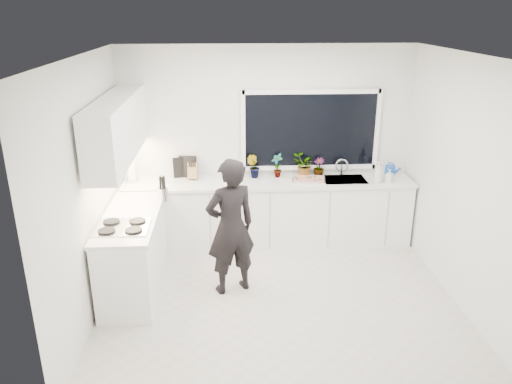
{
  "coord_description": "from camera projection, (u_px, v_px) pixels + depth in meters",
  "views": [
    {
      "loc": [
        -0.56,
        -4.95,
        3.13
      ],
      "look_at": [
        -0.23,
        0.4,
        1.15
      ],
      "focal_mm": 35.0,
      "sensor_mm": 36.0,
      "label": 1
    }
  ],
  "objects": [
    {
      "name": "ceiling",
      "position": [
        282.0,
        54.0,
        4.81
      ],
      "size": [
        4.0,
        3.5,
        0.02
      ],
      "primitive_type": "cube",
      "color": "white",
      "rests_on": "wall_back"
    },
    {
      "name": "window",
      "position": [
        310.0,
        130.0,
        6.86
      ],
      "size": [
        1.8,
        0.02,
        1.0
      ],
      "primitive_type": "cube",
      "color": "black",
      "rests_on": "wall_back"
    },
    {
      "name": "pizza",
      "position": [
        309.0,
        178.0,
        6.78
      ],
      "size": [
        0.44,
        0.35,
        0.01
      ],
      "primitive_type": "cube",
      "rotation": [
        0.0,
        0.0,
        -0.16
      ],
      "color": "#A91E16",
      "rests_on": "pizza_tray"
    },
    {
      "name": "picture_frame_large",
      "position": [
        181.0,
        167.0,
        6.9
      ],
      "size": [
        0.22,
        0.07,
        0.28
      ],
      "primitive_type": "cube",
      "rotation": [
        0.0,
        0.0,
        0.21
      ],
      "color": "black",
      "rests_on": "countertop_back"
    },
    {
      "name": "paper_towel_roll",
      "position": [
        131.0,
        172.0,
        6.73
      ],
      "size": [
        0.12,
        0.12,
        0.26
      ],
      "primitive_type": "cylinder",
      "rotation": [
        0.0,
        0.0,
        -0.1
      ],
      "color": "white",
      "rests_on": "countertop_back"
    },
    {
      "name": "knife_block",
      "position": [
        193.0,
        171.0,
        6.83
      ],
      "size": [
        0.14,
        0.11,
        0.22
      ],
      "primitive_type": "cube",
      "rotation": [
        0.0,
        0.0,
        -0.11
      ],
      "color": "olive",
      "rests_on": "countertop_back"
    },
    {
      "name": "faucet",
      "position": [
        342.0,
        167.0,
        7.0
      ],
      "size": [
        0.03,
        0.03,
        0.22
      ],
      "primitive_type": "cylinder",
      "color": "silver",
      "rests_on": "countertop_back"
    },
    {
      "name": "stovetop",
      "position": [
        122.0,
        227.0,
        5.33
      ],
      "size": [
        0.56,
        0.48,
        0.03
      ],
      "primitive_type": "cube",
      "color": "black",
      "rests_on": "countertop_left"
    },
    {
      "name": "person",
      "position": [
        231.0,
        227.0,
        5.63
      ],
      "size": [
        0.69,
        0.58,
        1.61
      ],
      "primitive_type": "imported",
      "rotation": [
        0.0,
        0.0,
        3.53
      ],
      "color": "black",
      "rests_on": "floor"
    },
    {
      "name": "herb_plants",
      "position": [
        293.0,
        166.0,
        6.91
      ],
      "size": [
        1.12,
        0.32,
        0.33
      ],
      "color": "#26662D",
      "rests_on": "countertop_back"
    },
    {
      "name": "wall_right",
      "position": [
        465.0,
        183.0,
        5.4
      ],
      "size": [
        0.02,
        3.5,
        2.7
      ],
      "primitive_type": "cube",
      "color": "white",
      "rests_on": "ground"
    },
    {
      "name": "wall_back",
      "position": [
        267.0,
        144.0,
        6.93
      ],
      "size": [
        4.0,
        0.02,
        2.7
      ],
      "primitive_type": "cube",
      "color": "white",
      "rests_on": "ground"
    },
    {
      "name": "soap_bottles",
      "position": [
        381.0,
        173.0,
        6.69
      ],
      "size": [
        0.29,
        0.15,
        0.29
      ],
      "color": "#D8BF66",
      "rests_on": "countertop_back"
    },
    {
      "name": "countertop_left",
      "position": [
        130.0,
        217.0,
        5.67
      ],
      "size": [
        0.62,
        1.6,
        0.04
      ],
      "primitive_type": "cube",
      "color": "silver",
      "rests_on": "base_cabinets_left"
    },
    {
      "name": "base_cabinets_back",
      "position": [
        268.0,
        213.0,
        6.96
      ],
      "size": [
        3.92,
        0.58,
        0.88
      ],
      "primitive_type": "cube",
      "color": "white",
      "rests_on": "floor"
    },
    {
      "name": "pizza_tray",
      "position": [
        309.0,
        180.0,
        6.79
      ],
      "size": [
        0.49,
        0.39,
        0.03
      ],
      "primitive_type": "cube",
      "rotation": [
        0.0,
        0.0,
        -0.16
      ],
      "color": "silver",
      "rests_on": "countertop_back"
    },
    {
      "name": "upper_cabinets",
      "position": [
        118.0,
        128.0,
        5.66
      ],
      "size": [
        0.34,
        2.1,
        0.7
      ],
      "primitive_type": "cube",
      "color": "white",
      "rests_on": "wall_left"
    },
    {
      "name": "utensil_crock",
      "position": [
        163.0,
        194.0,
        6.08
      ],
      "size": [
        0.15,
        0.15,
        0.16
      ],
      "primitive_type": "cylinder",
      "rotation": [
        0.0,
        0.0,
        -0.17
      ],
      "color": "silver",
      "rests_on": "countertop_left"
    },
    {
      "name": "floor",
      "position": [
        278.0,
        298.0,
        5.76
      ],
      "size": [
        4.0,
        3.5,
        0.02
      ],
      "primitive_type": "cube",
      "color": "beige",
      "rests_on": "ground"
    },
    {
      "name": "base_cabinets_left",
      "position": [
        134.0,
        253.0,
        5.83
      ],
      "size": [
        0.58,
        1.6,
        0.88
      ],
      "primitive_type": "cube",
      "color": "white",
      "rests_on": "floor"
    },
    {
      "name": "watering_can",
      "position": [
        390.0,
        170.0,
        7.02
      ],
      "size": [
        0.16,
        0.16,
        0.13
      ],
      "primitive_type": "cylinder",
      "rotation": [
        0.0,
        0.0,
        0.19
      ],
      "color": "#1246AF",
      "rests_on": "countertop_back"
    },
    {
      "name": "picture_frame_small",
      "position": [
        188.0,
        166.0,
        6.9
      ],
      "size": [
        0.25,
        0.06,
        0.3
      ],
      "primitive_type": "cube",
      "rotation": [
        0.0,
        0.0,
        -0.17
      ],
      "color": "black",
      "rests_on": "countertop_back"
    },
    {
      "name": "countertop_back",
      "position": [
        268.0,
        182.0,
        6.79
      ],
      "size": [
        3.94,
        0.62,
        0.04
      ],
      "primitive_type": "cube",
      "color": "silver",
      "rests_on": "base_cabinets_back"
    },
    {
      "name": "sink",
      "position": [
        344.0,
        183.0,
        6.87
      ],
      "size": [
        0.58,
        0.42,
        0.14
      ],
      "primitive_type": "cube",
      "color": "silver",
      "rests_on": "countertop_back"
    },
    {
      "name": "wall_left",
      "position": [
        87.0,
        191.0,
        5.17
      ],
      "size": [
        0.02,
        3.5,
        2.7
      ],
      "primitive_type": "cube",
      "color": "white",
      "rests_on": "ground"
    }
  ]
}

